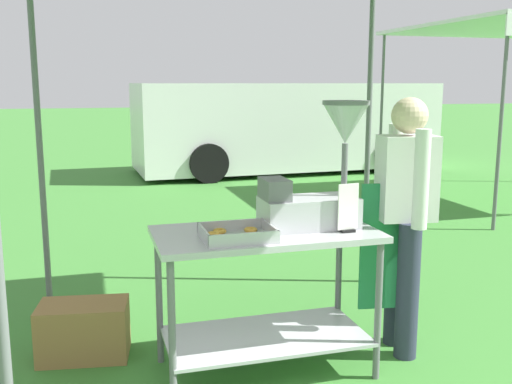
{
  "coord_description": "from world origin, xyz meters",
  "views": [
    {
      "loc": [
        -0.68,
        -2.03,
        1.69
      ],
      "look_at": [
        0.28,
        1.32,
        1.05
      ],
      "focal_mm": 41.52,
      "sensor_mm": 36.0,
      "label": 1
    }
  ],
  "objects_px": {
    "donut_fryer": "(319,179)",
    "vendor": "(404,213)",
    "donut_cart": "(266,271)",
    "supply_crate": "(84,330)",
    "donut_tray": "(237,235)",
    "menu_sign": "(348,211)",
    "van_white": "(286,126)"
  },
  "relations": [
    {
      "from": "donut_tray",
      "to": "donut_fryer",
      "type": "distance_m",
      "value": 0.61
    },
    {
      "from": "menu_sign",
      "to": "van_white",
      "type": "distance_m",
      "value": 8.26
    },
    {
      "from": "donut_fryer",
      "to": "menu_sign",
      "type": "distance_m",
      "value": 0.26
    },
    {
      "from": "donut_cart",
      "to": "donut_fryer",
      "type": "distance_m",
      "value": 0.62
    },
    {
      "from": "donut_fryer",
      "to": "menu_sign",
      "type": "xyz_separation_m",
      "value": [
        0.11,
        -0.16,
        -0.16
      ]
    },
    {
      "from": "supply_crate",
      "to": "vendor",
      "type": "bearing_deg",
      "value": -13.16
    },
    {
      "from": "donut_fryer",
      "to": "vendor",
      "type": "xyz_separation_m",
      "value": [
        0.58,
        0.01,
        -0.24
      ]
    },
    {
      "from": "van_white",
      "to": "vendor",
      "type": "bearing_deg",
      "value": -103.71
    },
    {
      "from": "supply_crate",
      "to": "van_white",
      "type": "height_order",
      "value": "van_white"
    },
    {
      "from": "donut_tray",
      "to": "vendor",
      "type": "relative_size",
      "value": 0.24
    },
    {
      "from": "donut_tray",
      "to": "menu_sign",
      "type": "bearing_deg",
      "value": -1.69
    },
    {
      "from": "supply_crate",
      "to": "van_white",
      "type": "bearing_deg",
      "value": 62.28
    },
    {
      "from": "menu_sign",
      "to": "vendor",
      "type": "xyz_separation_m",
      "value": [
        0.46,
        0.17,
        -0.07
      ]
    },
    {
      "from": "donut_tray",
      "to": "donut_fryer",
      "type": "height_order",
      "value": "donut_fryer"
    },
    {
      "from": "donut_cart",
      "to": "supply_crate",
      "type": "bearing_deg",
      "value": 155.21
    },
    {
      "from": "donut_fryer",
      "to": "supply_crate",
      "type": "xyz_separation_m",
      "value": [
        -1.37,
        0.47,
        -0.97
      ]
    },
    {
      "from": "supply_crate",
      "to": "donut_fryer",
      "type": "bearing_deg",
      "value": -18.93
    },
    {
      "from": "donut_tray",
      "to": "menu_sign",
      "type": "xyz_separation_m",
      "value": [
        0.65,
        -0.02,
        0.1
      ]
    },
    {
      "from": "donut_cart",
      "to": "vendor",
      "type": "xyz_separation_m",
      "value": [
        0.9,
        0.03,
        0.29
      ]
    },
    {
      "from": "supply_crate",
      "to": "donut_tray",
      "type": "bearing_deg",
      "value": -36.2
    },
    {
      "from": "vendor",
      "to": "supply_crate",
      "type": "height_order",
      "value": "vendor"
    },
    {
      "from": "donut_fryer",
      "to": "supply_crate",
      "type": "relative_size",
      "value": 1.26
    },
    {
      "from": "donut_fryer",
      "to": "van_white",
      "type": "height_order",
      "value": "van_white"
    },
    {
      "from": "menu_sign",
      "to": "supply_crate",
      "type": "xyz_separation_m",
      "value": [
        -1.48,
        0.63,
        -0.8
      ]
    },
    {
      "from": "donut_cart",
      "to": "donut_tray",
      "type": "height_order",
      "value": "donut_tray"
    },
    {
      "from": "vendor",
      "to": "donut_tray",
      "type": "bearing_deg",
      "value": -172.0
    },
    {
      "from": "donut_cart",
      "to": "menu_sign",
      "type": "bearing_deg",
      "value": -18.64
    },
    {
      "from": "donut_cart",
      "to": "van_white",
      "type": "distance_m",
      "value": 8.26
    },
    {
      "from": "donut_tray",
      "to": "vendor",
      "type": "height_order",
      "value": "vendor"
    },
    {
      "from": "donut_cart",
      "to": "supply_crate",
      "type": "height_order",
      "value": "donut_cart"
    },
    {
      "from": "donut_tray",
      "to": "van_white",
      "type": "relative_size",
      "value": 0.07
    },
    {
      "from": "donut_cart",
      "to": "menu_sign",
      "type": "xyz_separation_m",
      "value": [
        0.44,
        -0.15,
        0.36
      ]
    }
  ]
}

